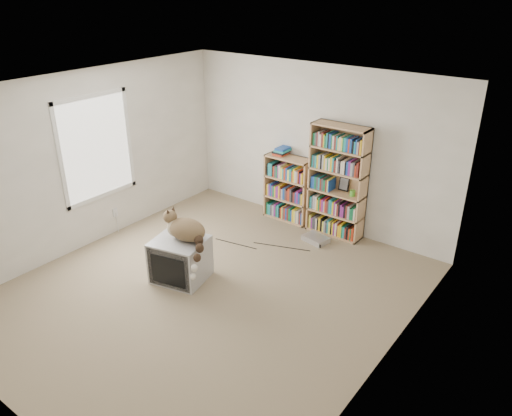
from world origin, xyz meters
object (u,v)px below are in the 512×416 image
Objects in this scene: cat at (188,235)px; dvd_player at (316,239)px; bookcase_short at (289,190)px; crt_tv at (181,259)px; bookcase_tall at (338,184)px.

dvd_player is (0.77, 1.89, -0.63)m from cat.
dvd_player is (0.77, -0.41, -0.45)m from bookcase_short.
bookcase_short is at bearing 73.73° from crt_tv.
cat is at bearing -89.90° from bookcase_short.
bookcase_tall is at bearing -0.01° from bookcase_short.
crt_tv is at bearing -93.07° from bookcase_short.
crt_tv is at bearing -112.94° from bookcase_tall.
bookcase_short is at bearing 163.27° from dvd_player.
cat is 0.76× the size of bookcase_short.
bookcase_short is (0.12, 2.33, 0.21)m from crt_tv.
crt_tv is 2.11× the size of dvd_player.
bookcase_tall is at bearing 53.87° from crt_tv.
dvd_player is (-0.09, -0.41, -0.77)m from bookcase_tall.
cat is 2.31m from bookcase_short.
bookcase_tall is (0.86, 2.30, 0.15)m from cat.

